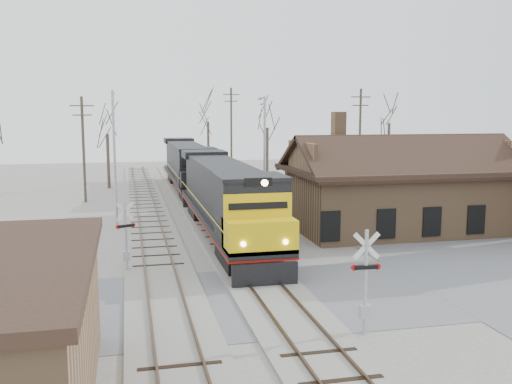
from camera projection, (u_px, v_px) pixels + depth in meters
ground at (273, 298)px, 24.34m from camera, size 140.00×140.00×0.00m
road at (273, 298)px, 24.34m from camera, size 60.00×9.00×0.03m
track_main at (218, 228)px, 38.82m from camera, size 3.40×90.00×0.24m
track_siding at (151, 231)px, 37.83m from camera, size 3.40×90.00×0.24m
depot at (401, 194)px, 38.23m from camera, size 15.20×9.31×7.90m
locomotive_lead at (226, 199)px, 35.30m from camera, size 3.28×21.93×4.87m
locomotive_trailing at (188, 166)px, 56.74m from camera, size 3.28×21.93×4.61m
crossbuck_near at (365, 286)px, 20.09m from camera, size 1.09×0.29×3.81m
crossbuck_far at (126, 238)px, 28.17m from camera, size 0.96×0.47×3.56m
streetlight_a at (114, 152)px, 38.19m from camera, size 0.25×2.04×9.32m
streetlight_b at (264, 147)px, 45.29m from camera, size 0.25×2.04×9.12m
streetlight_c at (265, 142)px, 56.50m from camera, size 0.25×2.04×8.83m
utility_pole_a at (83, 147)px, 49.66m from camera, size 2.00×0.24×9.23m
utility_pole_b at (231, 131)px, 68.61m from camera, size 2.00×0.24×10.77m
utility_pole_c at (360, 139)px, 55.43m from camera, size 2.00×0.24×10.13m
tree_b at (107, 125)px, 58.65m from camera, size 3.78×3.78×9.25m
tree_c at (208, 113)px, 73.16m from camera, size 4.45×4.45×10.91m
tree_d at (267, 119)px, 65.78m from camera, size 4.07×4.07×9.96m
tree_e at (390, 113)px, 61.96m from camera, size 4.47×4.47×10.95m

